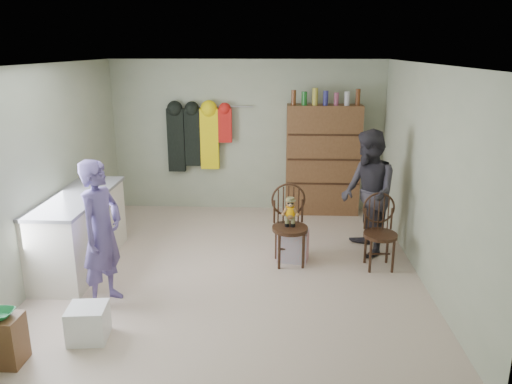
{
  "coord_description": "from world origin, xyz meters",
  "views": [
    {
      "loc": [
        0.53,
        -5.74,
        2.68
      ],
      "look_at": [
        0.25,
        0.2,
        0.95
      ],
      "focal_mm": 35.0,
      "sensor_mm": 36.0,
      "label": 1
    }
  ],
  "objects_px": {
    "counter": "(80,231)",
    "chair_far": "(380,228)",
    "dresser": "(323,159)",
    "chair_front": "(289,219)"
  },
  "relations": [
    {
      "from": "counter",
      "to": "chair_far",
      "type": "height_order",
      "value": "chair_far"
    },
    {
      "from": "chair_far",
      "to": "chair_front",
      "type": "bearing_deg",
      "value": 173.79
    },
    {
      "from": "counter",
      "to": "dresser",
      "type": "bearing_deg",
      "value": 35.69
    },
    {
      "from": "counter",
      "to": "chair_far",
      "type": "distance_m",
      "value": 3.75
    },
    {
      "from": "dresser",
      "to": "chair_front",
      "type": "bearing_deg",
      "value": -105.65
    },
    {
      "from": "chair_front",
      "to": "dresser",
      "type": "relative_size",
      "value": 0.49
    },
    {
      "from": "chair_front",
      "to": "dresser",
      "type": "xyz_separation_m",
      "value": [
        0.58,
        2.06,
        0.33
      ]
    },
    {
      "from": "counter",
      "to": "dresser",
      "type": "distance_m",
      "value": 3.96
    },
    {
      "from": "chair_front",
      "to": "dresser",
      "type": "bearing_deg",
      "value": 67.26
    },
    {
      "from": "chair_front",
      "to": "chair_far",
      "type": "relative_size",
      "value": 1.09
    }
  ]
}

